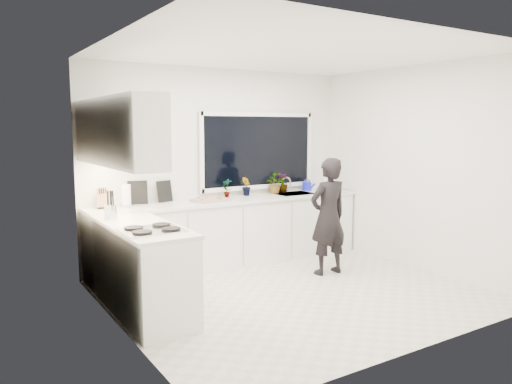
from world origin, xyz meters
TOP-DOWN VIEW (x-y plane):
  - floor at (0.00, 0.00)m, footprint 4.00×3.50m
  - wall_back at (0.00, 1.76)m, footprint 4.00×0.02m
  - wall_left at (-2.01, 0.00)m, footprint 0.02×3.50m
  - wall_right at (2.01, 0.00)m, footprint 0.02×3.50m
  - ceiling at (0.00, 0.00)m, footprint 4.00×3.50m
  - window at (0.60, 1.73)m, footprint 1.80×0.02m
  - base_cabinets_back at (0.00, 1.45)m, footprint 3.92×0.58m
  - base_cabinets_left at (-1.67, 0.35)m, footprint 0.58×1.60m
  - countertop_back at (0.00, 1.44)m, footprint 3.94×0.62m
  - countertop_left at (-1.67, 0.35)m, footprint 0.62×1.60m
  - upper_cabinets at (-1.79, 0.70)m, footprint 0.34×2.10m
  - sink at (1.05, 1.45)m, footprint 0.58×0.42m
  - faucet at (1.05, 1.65)m, footprint 0.03×0.03m
  - stovetop at (-1.69, -0.00)m, footprint 0.56×0.48m
  - person at (0.83, 0.40)m, footprint 0.56×0.37m
  - pizza_tray at (-0.35, 1.42)m, footprint 0.51×0.42m
  - pizza at (-0.35, 1.42)m, footprint 0.46×0.37m
  - watering_can at (1.42, 1.61)m, footprint 0.18×0.18m
  - paper_towel_roll at (-1.44, 1.55)m, footprint 0.13×0.13m
  - knife_block at (-1.72, 1.59)m, footprint 0.15×0.13m
  - utensil_crock at (-1.85, 0.80)m, footprint 0.15×0.15m
  - picture_frame_large at (-0.88, 1.69)m, footprint 0.22×0.07m
  - picture_frame_small at (-1.25, 1.69)m, footprint 0.25×0.08m
  - herb_plants at (0.69, 1.61)m, footprint 1.14×0.30m
  - soap_bottles at (1.56, 1.30)m, footprint 0.25×0.13m

SIDE VIEW (x-z plane):
  - floor at x=0.00m, z-range -0.02..0.00m
  - base_cabinets_back at x=0.00m, z-range 0.00..0.88m
  - base_cabinets_left at x=-1.67m, z-range 0.00..0.88m
  - person at x=0.83m, z-range 0.00..1.51m
  - sink at x=1.05m, z-range 0.80..0.94m
  - countertop_back at x=0.00m, z-range 0.88..0.92m
  - countertop_left at x=-1.67m, z-range 0.88..0.92m
  - stovetop at x=-1.69m, z-range 0.92..0.95m
  - pizza_tray at x=-0.35m, z-range 0.92..0.95m
  - pizza at x=-0.35m, z-range 0.95..0.96m
  - watering_can at x=1.42m, z-range 0.92..1.05m
  - utensil_crock at x=-1.85m, z-range 0.92..1.08m
  - faucet at x=1.05m, z-range 0.92..1.14m
  - knife_block at x=-1.72m, z-range 0.92..1.14m
  - soap_bottles at x=1.56m, z-range 0.91..1.19m
  - paper_towel_roll at x=-1.44m, z-range 0.92..1.18m
  - picture_frame_large at x=-0.88m, z-range 0.92..1.20m
  - herb_plants at x=0.69m, z-range 0.92..1.22m
  - picture_frame_small at x=-1.25m, z-range 0.92..1.22m
  - wall_back at x=0.00m, z-range 0.00..2.70m
  - wall_left at x=-2.01m, z-range 0.00..2.70m
  - wall_right at x=2.01m, z-range 0.00..2.70m
  - window at x=0.60m, z-range 1.05..2.05m
  - upper_cabinets at x=-1.79m, z-range 1.50..2.20m
  - ceiling at x=0.00m, z-range 2.70..2.72m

